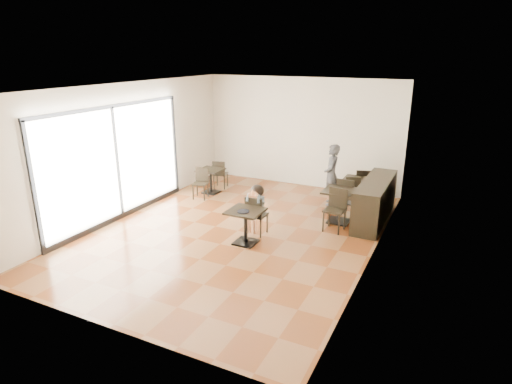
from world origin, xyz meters
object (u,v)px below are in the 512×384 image
Objects in this scene: child_table at (246,227)px; adult_patron at (331,175)px; chair_mid_b at (335,211)px; cafe_table_back at (356,191)px; chair_left_a at (221,174)px; chair_back_a at (362,184)px; chair_back_b at (353,195)px; cafe_table_left at (211,181)px; child_chair at (257,215)px; chair_left_b at (200,184)px; child at (257,210)px; chair_mid_a at (347,196)px; cafe_table_mid at (339,206)px.

child_table is 0.46× the size of adult_patron.
chair_mid_b is (1.49, 1.48, 0.11)m from child_table.
chair_left_a is at bearing -175.34° from cafe_table_back.
chair_left_a is at bearing -5.33° from chair_back_a.
adult_patron is 1.90× the size of chair_back_b.
cafe_table_left is 4.25m from chair_back_a.
chair_back_a reaches higher than cafe_table_back.
chair_left_a is 4.10m from chair_back_a.
child_chair is at bearing -35.94° from adult_patron.
chair_left_b is (0.00, -0.55, 0.07)m from cafe_table_left.
chair_back_a is at bearing 178.74° from chair_left_a.
chair_left_a is 1.00× the size of chair_left_b.
adult_patron reaches higher than chair_back_a.
child is 1.76m from chair_mid_b.
child_table is at bearing -90.00° from child.
chair_mid_a reaches higher than child_chair.
cafe_table_left is (-2.47, 2.06, -0.22)m from child.
child is at bearing -143.56° from chair_mid_b.
cafe_table_back is 0.73× the size of chair_mid_b.
chair_back_b reaches higher than cafe_table_back.
chair_back_a is at bearing 87.27° from cafe_table_mid.
child_chair is 1.06× the size of chair_back_a.
cafe_table_back is 0.84× the size of chair_left_b.
cafe_table_back is at bearing 77.81° from chair_back_b.
cafe_table_mid is at bearing 70.12° from chair_back_a.
cafe_table_mid is 0.95× the size of chair_back_b.
chair_back_a is (1.55, 3.45, -0.03)m from child_chair.
chair_mid_a is (0.59, -0.61, -0.32)m from adult_patron.
chair_back_b reaches higher than chair_left_b.
chair_mid_b is at bearing 94.50° from chair_mid_a.
child_table is at bearing 114.91° from chair_left_a.
chair_back_b is (4.02, -0.23, 0.00)m from chair_left_a.
chair_mid_a is at bearing -90.61° from cafe_table_back.
cafe_table_mid is 1.98m from chair_back_a.
chair_back_a reaches higher than cafe_table_left.
cafe_table_mid is at bearing 8.50° from adult_patron.
child reaches higher than child_table.
chair_left_b is 4.11m from chair_back_b.
cafe_table_mid is at bearing 98.32° from chair_mid_b.
cafe_table_back is at bearing -86.11° from chair_mid_a.
cafe_table_left is (-2.47, 2.61, -0.03)m from child_table.
child_chair is 0.79× the size of child.
adult_patron is 0.80m from chair_back_b.
child_chair is 1.07× the size of chair_left_a.
cafe_table_mid reaches higher than cafe_table_left.
chair_mid_a reaches higher than chair_left_b.
chair_left_a is (-3.97, -0.32, 0.07)m from cafe_table_back.
chair_left_b reaches higher than cafe_table_mid.
chair_back_b reaches higher than child_table.
cafe_table_back is (0.05, 1.46, -0.05)m from cafe_table_mid.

